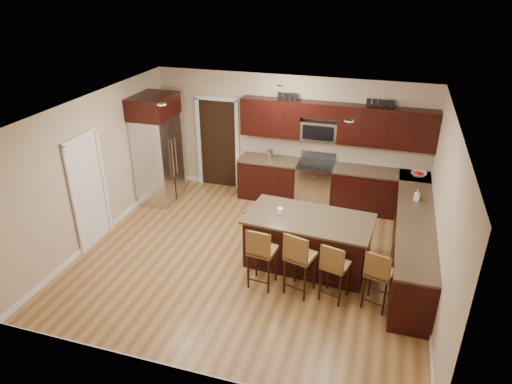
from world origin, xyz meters
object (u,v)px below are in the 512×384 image
(range, at_px, (315,183))
(stool_left, at_px, (261,251))
(stool_mid, at_px, (299,257))
(stool_right, at_px, (334,266))
(refrigerator, at_px, (157,148))
(island, at_px, (308,243))
(stool_extra, at_px, (378,273))

(range, bearing_deg, stool_left, -95.14)
(stool_left, xyz_separation_m, stool_mid, (0.60, 0.00, 0.02))
(range, relative_size, stool_right, 1.10)
(range, height_order, refrigerator, refrigerator)
(island, relative_size, stool_left, 2.01)
(range, bearing_deg, stool_right, -74.75)
(stool_right, xyz_separation_m, stool_extra, (0.65, 0.00, 0.00))
(stool_right, distance_m, refrigerator, 4.82)
(range, distance_m, refrigerator, 3.47)
(refrigerator, bearing_deg, island, -22.99)
(stool_right, bearing_deg, stool_mid, -164.68)
(island, xyz_separation_m, stool_left, (-0.59, -0.84, 0.24))
(stool_left, distance_m, stool_mid, 0.60)
(range, relative_size, island, 0.51)
(stool_left, bearing_deg, stool_extra, 5.43)
(range, xyz_separation_m, stool_extra, (1.51, -3.16, 0.16))
(refrigerator, bearing_deg, stool_left, -38.21)
(stool_mid, bearing_deg, refrigerator, 161.62)
(island, relative_size, stool_right, 2.15)
(stool_left, relative_size, refrigerator, 0.46)
(stool_left, xyz_separation_m, stool_extra, (1.80, 0.01, -0.04))
(stool_right, bearing_deg, refrigerator, 165.13)
(stool_left, height_order, stool_mid, stool_mid)
(range, height_order, island, range)
(island, distance_m, refrigerator, 3.99)
(stool_right, distance_m, stool_extra, 0.65)
(stool_left, relative_size, stool_right, 1.07)
(stool_extra, bearing_deg, range, 130.31)
(stool_left, bearing_deg, range, 90.10)
(island, xyz_separation_m, stool_right, (0.56, -0.84, 0.20))
(island, bearing_deg, stool_right, -52.22)
(stool_extra, bearing_deg, refrigerator, 168.56)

